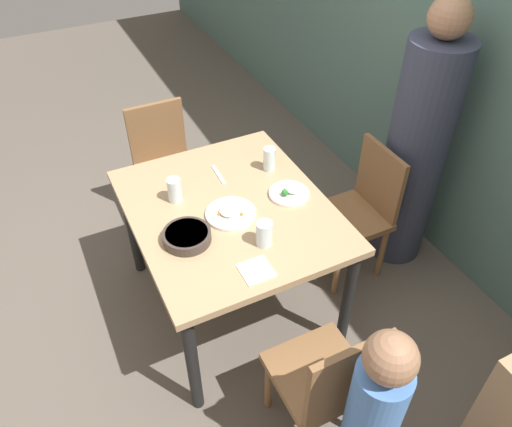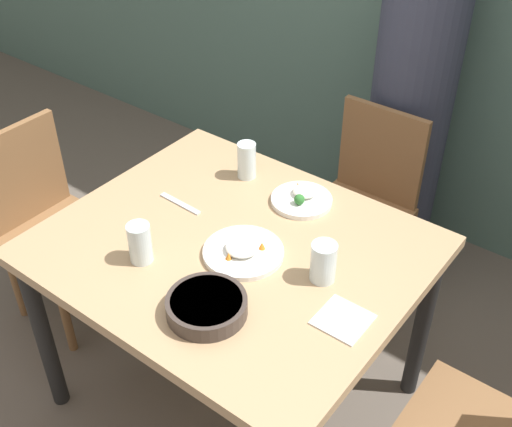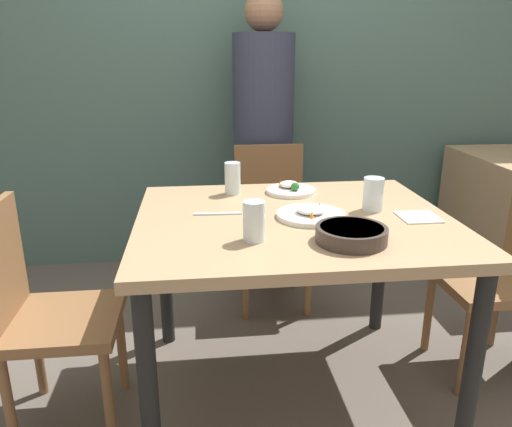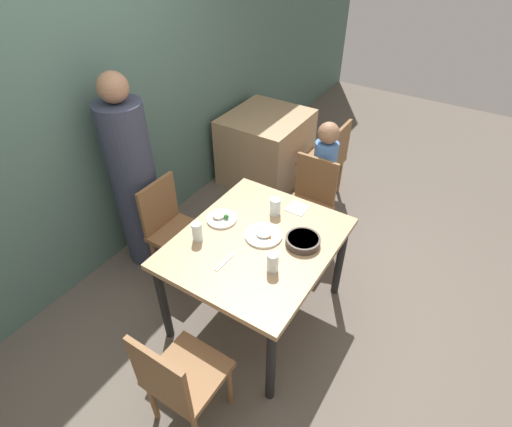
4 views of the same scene
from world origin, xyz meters
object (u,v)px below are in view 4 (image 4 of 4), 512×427
(bowl_curry, at_px, (303,241))
(chair_adult_spot, at_px, (173,227))
(person_adult, at_px, (135,183))
(chair_child_spot, at_px, (308,203))
(person_child, at_px, (323,181))
(glass_water_tall, at_px, (197,232))
(plate_rice_adult, at_px, (264,235))

(bowl_curry, bearing_deg, chair_adult_spot, 94.95)
(chair_adult_spot, relative_size, bowl_curry, 3.72)
(person_adult, bearing_deg, chair_adult_spot, -90.00)
(chair_child_spot, height_order, person_child, person_child)
(person_child, bearing_deg, chair_adult_spot, 145.95)
(person_adult, distance_m, person_child, 1.63)
(bowl_curry, bearing_deg, glass_water_tall, 118.85)
(bowl_curry, bearing_deg, person_child, 16.96)
(bowl_curry, relative_size, glass_water_tall, 1.68)
(chair_adult_spot, xyz_separation_m, bowl_curry, (0.10, -1.10, 0.32))
(chair_adult_spot, relative_size, plate_rice_adult, 3.37)
(chair_adult_spot, distance_m, plate_rice_adult, 0.90)
(glass_water_tall, bearing_deg, chair_adult_spot, 63.76)
(bowl_curry, bearing_deg, chair_child_spot, 22.39)
(person_child, relative_size, glass_water_tall, 8.12)
(person_child, distance_m, glass_water_tall, 1.46)
(chair_adult_spot, xyz_separation_m, glass_water_tall, (-0.24, -0.49, 0.36))
(chair_child_spot, bearing_deg, person_child, 90.00)
(person_adult, distance_m, plate_rice_adult, 1.20)
(person_child, relative_size, bowl_curry, 4.83)
(person_child, xyz_separation_m, glass_water_tall, (-1.40, 0.29, 0.28))
(bowl_curry, bearing_deg, person_adult, 93.76)
(plate_rice_adult, relative_size, glass_water_tall, 1.86)
(person_child, bearing_deg, bowl_curry, -163.04)
(chair_adult_spot, distance_m, person_adult, 0.46)
(chair_adult_spot, xyz_separation_m, plate_rice_adult, (0.02, -0.85, 0.31))
(person_adult, relative_size, plate_rice_adult, 6.51)
(bowl_curry, height_order, glass_water_tall, glass_water_tall)
(chair_child_spot, bearing_deg, glass_water_tall, -104.47)
(chair_adult_spot, relative_size, chair_child_spot, 1.00)
(chair_child_spot, bearing_deg, bowl_curry, -67.61)
(chair_adult_spot, bearing_deg, plate_rice_adult, -88.57)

